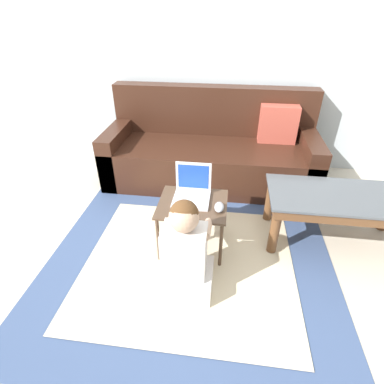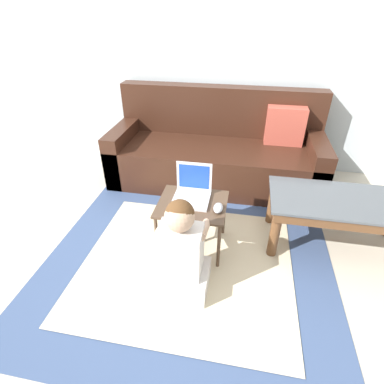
# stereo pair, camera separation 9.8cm
# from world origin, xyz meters

# --- Properties ---
(ground_plane) EXTENTS (16.00, 16.00, 0.00)m
(ground_plane) POSITION_xyz_m (0.00, 0.00, 0.00)
(ground_plane) COLOR beige
(wall_back) EXTENTS (9.00, 0.06, 2.50)m
(wall_back) POSITION_xyz_m (0.00, 1.75, 1.25)
(wall_back) COLOR silver
(wall_back) RESTS_ON ground_plane
(area_rug) EXTENTS (2.04, 1.82, 0.01)m
(area_rug) POSITION_xyz_m (0.02, 0.04, 0.00)
(area_rug) COLOR #3D517A
(area_rug) RESTS_ON ground_plane
(couch) EXTENTS (2.04, 0.81, 0.89)m
(couch) POSITION_xyz_m (0.08, 1.32, 0.30)
(couch) COLOR #381E14
(couch) RESTS_ON ground_plane
(coffee_table) EXTENTS (1.04, 0.51, 0.42)m
(coffee_table) POSITION_xyz_m (1.08, 0.45, 0.35)
(coffee_table) COLOR #4C5156
(coffee_table) RESTS_ON ground_plane
(laptop_desk) EXTENTS (0.48, 0.42, 0.39)m
(laptop_desk) POSITION_xyz_m (0.02, 0.25, 0.34)
(laptop_desk) COLOR #4C3828
(laptop_desk) RESTS_ON ground_plane
(laptop) EXTENTS (0.26, 0.24, 0.25)m
(laptop) POSITION_xyz_m (0.01, 0.30, 0.44)
(laptop) COLOR silver
(laptop) RESTS_ON laptop_desk
(computer_mouse) EXTENTS (0.06, 0.11, 0.04)m
(computer_mouse) POSITION_xyz_m (0.21, 0.19, 0.42)
(computer_mouse) COLOR #B2B7C1
(computer_mouse) RESTS_ON laptop_desk
(person_seated) EXTENTS (0.35, 0.41, 0.67)m
(person_seated) POSITION_xyz_m (0.03, -0.15, 0.29)
(person_seated) COLOR silver
(person_seated) RESTS_ON ground_plane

